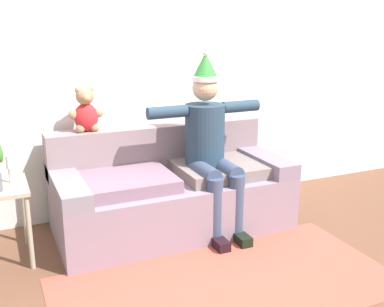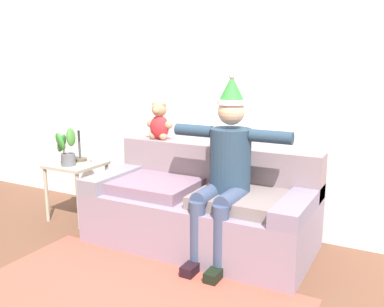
{
  "view_description": "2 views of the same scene",
  "coord_description": "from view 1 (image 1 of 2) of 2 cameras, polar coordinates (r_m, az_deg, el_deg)",
  "views": [
    {
      "loc": [
        -1.37,
        -2.54,
        1.73
      ],
      "look_at": [
        0.1,
        0.76,
        0.71
      ],
      "focal_mm": 43.23,
      "sensor_mm": 36.0,
      "label": 1
    },
    {
      "loc": [
        1.62,
        -2.2,
        1.59
      ],
      "look_at": [
        -0.03,
        0.87,
        0.85
      ],
      "focal_mm": 39.25,
      "sensor_mm": 36.0,
      "label": 2
    }
  ],
  "objects": [
    {
      "name": "ground_plane",
      "position": [
        3.36,
        3.82,
        -15.27
      ],
      "size": [
        10.0,
        10.0,
        0.0
      ],
      "primitive_type": "plane",
      "color": "brown"
    },
    {
      "name": "back_wall",
      "position": [
        4.33,
        -5.58,
        10.63
      ],
      "size": [
        7.0,
        0.1,
        2.7
      ],
      "primitive_type": "cube",
      "color": "white",
      "rests_on": "ground_plane"
    },
    {
      "name": "couch",
      "position": [
        4.04,
        -2.71,
        -4.51
      ],
      "size": [
        1.97,
        0.94,
        0.85
      ],
      "color": "gray",
      "rests_on": "ground_plane"
    },
    {
      "name": "person_seated",
      "position": [
        3.88,
        2.2,
        1.54
      ],
      "size": [
        1.02,
        0.77,
        1.53
      ],
      "color": "#253A4E",
      "rests_on": "ground_plane"
    },
    {
      "name": "teddy_bear",
      "position": [
        3.97,
        -12.97,
        5.07
      ],
      "size": [
        0.29,
        0.17,
        0.38
      ],
      "color": "red",
      "rests_on": "couch"
    },
    {
      "name": "candle_short",
      "position": [
        3.65,
        -21.61,
        -1.37
      ],
      "size": [
        0.04,
        0.04,
        0.21
      ],
      "color": "beige",
      "rests_on": "side_table"
    },
    {
      "name": "area_rug",
      "position": [
        3.31,
        4.42,
        -15.78
      ],
      "size": [
        2.34,
        1.19,
        0.01
      ],
      "primitive_type": "cube",
      "color": "#BA4C3D",
      "rests_on": "ground_plane"
    }
  ]
}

